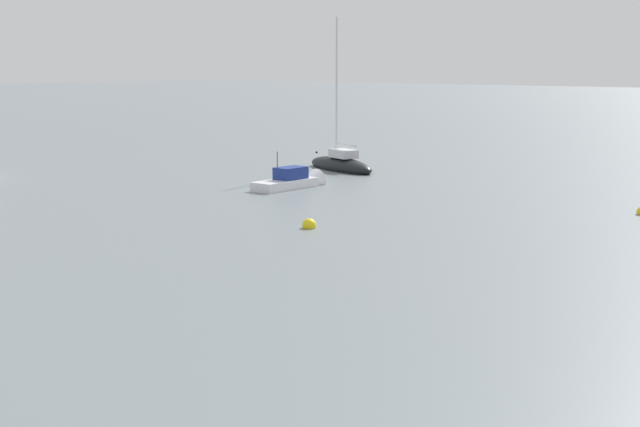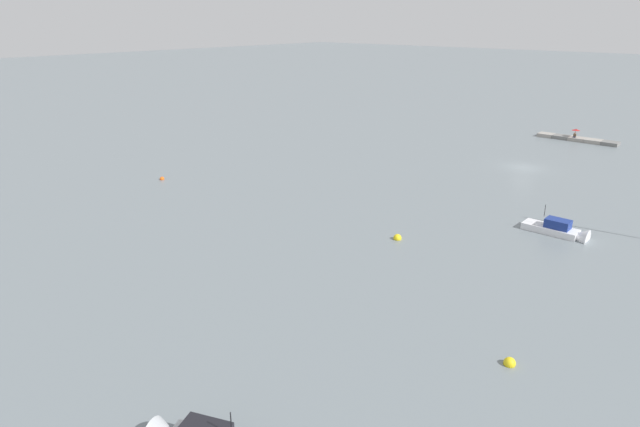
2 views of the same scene
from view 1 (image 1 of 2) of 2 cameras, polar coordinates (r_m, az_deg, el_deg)
The scene contains 3 objects.
sailboat_black_near at distance 65.27m, azimuth 1.34°, elevation 3.14°, with size 4.59×7.95×11.39m.
motorboat_white_far at distance 56.13m, azimuth -1.66°, elevation 2.00°, with size 5.32×1.67×2.98m.
mooring_buoy_mid at distance 42.31m, azimuth -0.70°, elevation -0.77°, with size 0.68×0.68×0.68m.
Camera 1 is at (30.36, 56.87, 7.75)m, focal length 50.09 mm.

